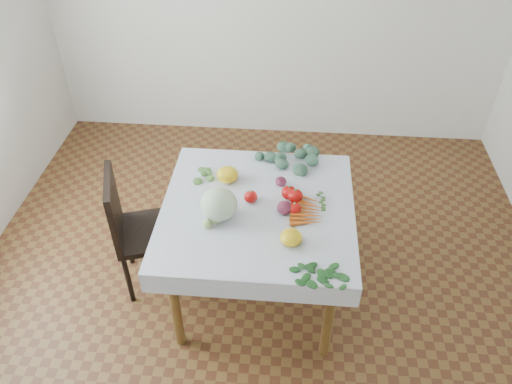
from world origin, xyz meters
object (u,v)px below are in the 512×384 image
(table, at_px, (258,220))
(chair, at_px, (134,225))
(heirloom_back, at_px, (228,175))
(carrot_bunch, at_px, (305,210))
(cabbage, at_px, (219,204))

(table, xyz_separation_m, chair, (-0.79, 0.04, -0.14))
(heirloom_back, bearing_deg, carrot_bunch, -27.05)
(cabbage, height_order, heirloom_back, cabbage)
(table, height_order, chair, chair)
(cabbage, height_order, carrot_bunch, cabbage)
(chair, bearing_deg, carrot_bunch, -2.80)
(cabbage, distance_m, heirloom_back, 0.33)
(heirloom_back, bearing_deg, cabbage, -90.94)
(chair, bearing_deg, heirloom_back, 18.55)
(cabbage, xyz_separation_m, carrot_bunch, (0.49, 0.08, -0.08))
(cabbage, relative_size, carrot_bunch, 0.69)
(chair, bearing_deg, table, -2.77)
(chair, bearing_deg, cabbage, -13.26)
(cabbage, bearing_deg, carrot_bunch, 9.68)
(heirloom_back, distance_m, carrot_bunch, 0.54)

